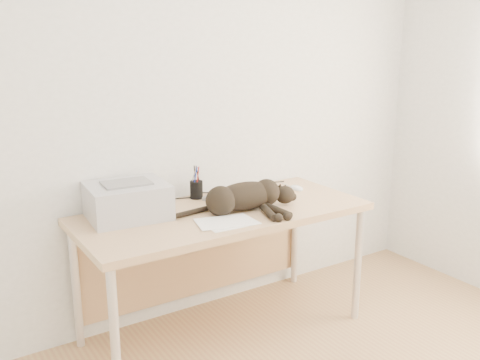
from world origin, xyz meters
TOP-DOWN VIEW (x-y plane):
  - wall_back at (0.00, 1.75)m, footprint 3.50×0.00m
  - desk at (0.00, 1.48)m, footprint 1.60×0.70m
  - printer at (-0.48, 1.56)m, footprint 0.43×0.37m
  - papers at (-0.10, 1.20)m, footprint 0.32×0.25m
  - cat at (0.08, 1.32)m, footprint 0.72×0.37m
  - mug at (-0.33, 1.63)m, footprint 0.14×0.14m
  - pen_cup at (-0.02, 1.67)m, footprint 0.08×0.08m
  - remote_grey at (0.06, 1.54)m, footprint 0.14×0.19m
  - remote_black at (0.06, 1.51)m, footprint 0.05×0.18m
  - mouse at (0.60, 1.50)m, footprint 0.08×0.12m
  - cable_tangle at (0.00, 1.70)m, footprint 1.36×0.07m

SIDE VIEW (x-z plane):
  - desk at x=0.00m, z-range 0.24..0.98m
  - papers at x=-0.10m, z-range 0.74..0.75m
  - cable_tangle at x=0.00m, z-range 0.74..0.75m
  - remote_black at x=0.06m, z-range 0.74..0.76m
  - remote_grey at x=0.06m, z-range 0.74..0.76m
  - mouse at x=0.60m, z-range 0.74..0.78m
  - mug at x=-0.33m, z-range 0.74..0.83m
  - pen_cup at x=-0.02m, z-range 0.70..0.89m
  - cat at x=0.08m, z-range 0.73..0.89m
  - printer at x=-0.48m, z-range 0.74..0.93m
  - wall_back at x=0.00m, z-range -0.45..3.05m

